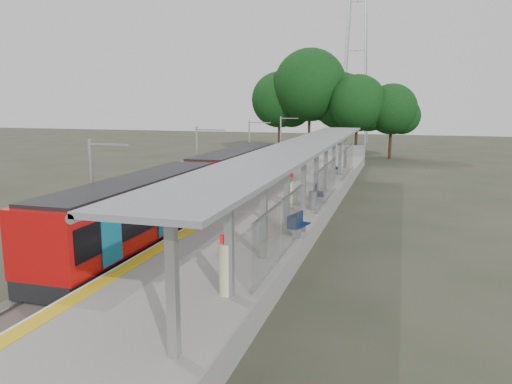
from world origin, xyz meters
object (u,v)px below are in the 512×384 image
Objects in this scene: info_pillar_far at (290,190)px; bench_far at (334,167)px; litter_bin at (313,201)px; bench_mid at (318,192)px; info_pillar_near at (226,269)px; train at (198,187)px; bench_near at (297,224)px.

bench_far is at bearing 79.57° from info_pillar_far.
bench_mid is at bearing 92.33° from litter_bin.
train is at bearing 93.29° from info_pillar_near.
litter_bin is at bearing 65.07° from info_pillar_near.
bench_near is (7.06, -5.07, -0.52)m from train.
bench_mid is (6.68, 2.91, -0.47)m from train.
bench_far is 15.09m from litter_bin.
info_pillar_far is at bearing 20.79° from train.
info_pillar_far reaches higher than litter_bin.
info_pillar_near is (-0.69, -7.71, 0.32)m from bench_near.
bench_near is 0.93× the size of bench_mid.
train reaches higher than info_pillar_near.
litter_bin is (0.83, -15.07, -0.02)m from bench_far.
litter_bin is at bearing -46.25° from info_pillar_far.
bench_near is 1.00× the size of bench_far.
bench_mid is at bearing 65.67° from info_pillar_near.
bench_near is at bearing -96.10° from bench_mid.
bench_far is 0.84× the size of info_pillar_far.
info_pillar_far is (-1.56, -0.97, 0.22)m from bench_mid.
bench_mid is 1.85m from info_pillar_far.
bench_mid is 2.32m from litter_bin.
info_pillar_far is (-1.24, 14.73, -0.06)m from info_pillar_near.
bench_near is 5.68m from litter_bin.
litter_bin is (-0.29, 5.67, -0.02)m from bench_near.
bench_mid is 0.90× the size of info_pillar_far.
bench_near is at bearing 61.68° from info_pillar_near.
info_pillar_near is (6.37, -12.79, -0.19)m from train.
info_pillar_near reaches higher than litter_bin.
train reaches higher than litter_bin.
litter_bin reaches higher than bench_far.
train is 7.31m from bench_mid.
bench_far is at bearing 69.20° from train.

